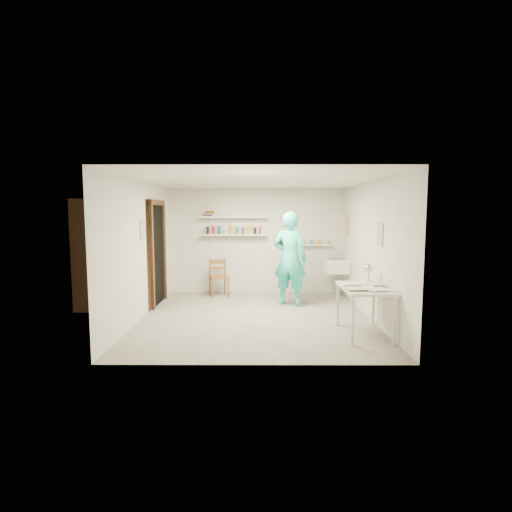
{
  "coord_description": "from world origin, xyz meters",
  "views": [
    {
      "loc": [
        0.03,
        -6.94,
        1.84
      ],
      "look_at": [
        0.0,
        0.4,
        1.05
      ],
      "focal_mm": 28.0,
      "sensor_mm": 36.0,
      "label": 1
    }
  ],
  "objects_px": {
    "man": "(290,259)",
    "work_table": "(364,311)",
    "wooden_chair": "(219,277)",
    "belfast_sink": "(336,266)",
    "wall_clock": "(285,242)",
    "desk_lamp": "(369,268)"
  },
  "relations": [
    {
      "from": "belfast_sink",
      "to": "desk_lamp",
      "type": "relative_size",
      "value": 4.35
    },
    {
      "from": "work_table",
      "to": "desk_lamp",
      "type": "distance_m",
      "value": 0.76
    },
    {
      "from": "man",
      "to": "work_table",
      "type": "distance_m",
      "value": 2.27
    },
    {
      "from": "wooden_chair",
      "to": "desk_lamp",
      "type": "distance_m",
      "value": 3.58
    },
    {
      "from": "wall_clock",
      "to": "desk_lamp",
      "type": "xyz_separation_m",
      "value": [
        1.23,
        -1.73,
        -0.29
      ]
    },
    {
      "from": "man",
      "to": "desk_lamp",
      "type": "distance_m",
      "value": 1.91
    },
    {
      "from": "belfast_sink",
      "to": "wooden_chair",
      "type": "relative_size",
      "value": 0.69
    },
    {
      "from": "man",
      "to": "wooden_chair",
      "type": "bearing_deg",
      "value": -6.42
    },
    {
      "from": "wooden_chair",
      "to": "work_table",
      "type": "relative_size",
      "value": 0.79
    },
    {
      "from": "wall_clock",
      "to": "man",
      "type": "bearing_deg",
      "value": -45.09
    },
    {
      "from": "wooden_chair",
      "to": "man",
      "type": "bearing_deg",
      "value": -46.49
    },
    {
      "from": "man",
      "to": "work_table",
      "type": "xyz_separation_m",
      "value": [
        0.96,
        -1.97,
        -0.57
      ]
    },
    {
      "from": "wall_clock",
      "to": "wooden_chair",
      "type": "relative_size",
      "value": 0.39
    },
    {
      "from": "wall_clock",
      "to": "desk_lamp",
      "type": "height_order",
      "value": "wall_clock"
    },
    {
      "from": "man",
      "to": "wooden_chair",
      "type": "xyz_separation_m",
      "value": [
        -1.5,
        0.83,
        -0.5
      ]
    },
    {
      "from": "man",
      "to": "wooden_chair",
      "type": "relative_size",
      "value": 2.16
    },
    {
      "from": "wall_clock",
      "to": "work_table",
      "type": "xyz_separation_m",
      "value": [
        1.05,
        -2.18,
        -0.88
      ]
    },
    {
      "from": "belfast_sink",
      "to": "wooden_chair",
      "type": "height_order",
      "value": "wooden_chair"
    },
    {
      "from": "wall_clock",
      "to": "wooden_chair",
      "type": "bearing_deg",
      "value": 178.68
    },
    {
      "from": "wall_clock",
      "to": "desk_lamp",
      "type": "relative_size",
      "value": 2.44
    },
    {
      "from": "wooden_chair",
      "to": "work_table",
      "type": "distance_m",
      "value": 3.73
    },
    {
      "from": "work_table",
      "to": "wall_clock",
      "type": "bearing_deg",
      "value": 115.74
    }
  ]
}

